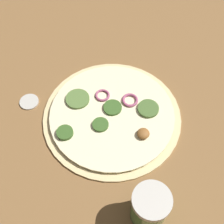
{
  "coord_description": "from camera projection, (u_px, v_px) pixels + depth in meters",
  "views": [
    {
      "loc": [
        0.28,
        0.23,
        0.57
      ],
      "look_at": [
        0.0,
        0.0,
        0.02
      ],
      "focal_mm": 50.0,
      "sensor_mm": 36.0,
      "label": 1
    }
  ],
  "objects": [
    {
      "name": "pizza",
      "position": [
        112.0,
        115.0,
        0.66
      ],
      "size": [
        0.29,
        0.29,
        0.03
      ],
      "color": "beige",
      "rests_on": "ground_plane"
    },
    {
      "name": "spice_jar",
      "position": [
        150.0,
        207.0,
        0.52
      ],
      "size": [
        0.07,
        0.07,
        0.09
      ],
      "color": "#4C7F42",
      "rests_on": "ground_plane"
    },
    {
      "name": "ground_plane",
      "position": [
        112.0,
        117.0,
        0.67
      ],
      "size": [
        3.0,
        3.0,
        0.0
      ],
      "primitive_type": "plane",
      "color": "brown"
    },
    {
      "name": "loose_cap",
      "position": [
        29.0,
        101.0,
        0.69
      ],
      "size": [
        0.04,
        0.04,
        0.01
      ],
      "color": "beige",
      "rests_on": "ground_plane"
    }
  ]
}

